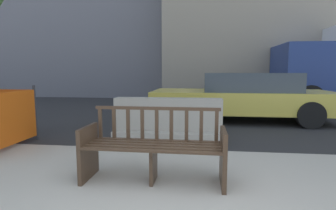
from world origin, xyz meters
TOP-DOWN VIEW (x-y plane):
  - street_asphalt at (0.00, 8.70)m, footprint 120.00×12.00m
  - street_bench at (-0.38, 1.36)m, footprint 1.70×0.55m
  - jersey_barrier_centre at (-0.42, 3.16)m, footprint 2.00×0.68m
  - car_taxi_near at (1.34, 5.68)m, footprint 4.81×2.06m

SIDE VIEW (x-z plane):
  - street_asphalt at x=0.00m, z-range 0.00..0.01m
  - jersey_barrier_centre at x=-0.42m, z-range -0.08..0.76m
  - street_bench at x=-0.38m, z-range -0.04..0.84m
  - car_taxi_near at x=1.34m, z-range 0.01..1.32m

